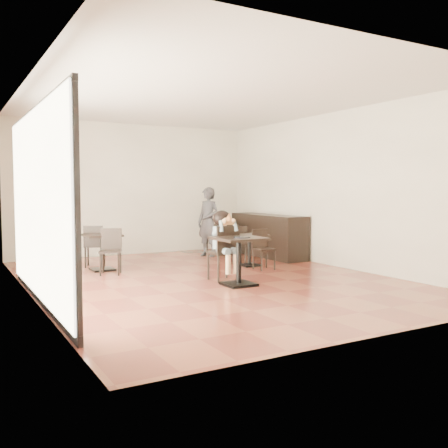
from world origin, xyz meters
TOP-DOWN VIEW (x-y plane):
  - floor at (0.00, 0.00)m, footprint 6.00×8.00m
  - ceiling at (0.00, 0.00)m, footprint 6.00×8.00m
  - wall_back at (0.00, 4.00)m, footprint 6.00×0.01m
  - wall_front at (0.00, -4.00)m, footprint 6.00×0.01m
  - wall_left at (-3.00, 0.00)m, footprint 0.01×8.00m
  - wall_right at (3.00, 0.00)m, footprint 0.01×8.00m
  - storefront_window at (-2.97, -0.50)m, footprint 0.04×4.50m
  - child_table at (0.16, -0.77)m, footprint 0.77×0.77m
  - child_chair at (0.16, -0.22)m, footprint 0.44×0.44m
  - child at (0.16, -0.22)m, footprint 0.44×0.61m
  - plate at (0.16, -0.87)m, footprint 0.27×0.27m
  - pizza_slice at (0.16, -0.41)m, footprint 0.28×0.22m
  - adult_patron at (1.41, 2.70)m, footprint 0.58×0.70m
  - cafe_table_mid at (1.46, 0.95)m, footprint 0.65×0.65m
  - cafe_table_left at (-1.39, 1.89)m, footprint 0.90×0.90m
  - cafe_table_back at (1.96, 3.00)m, footprint 0.88×0.88m
  - chair_mid_a at (1.46, 1.50)m, footprint 0.37×0.37m
  - chair_mid_b at (1.46, 0.40)m, footprint 0.37×0.37m
  - chair_left_a at (-1.39, 2.44)m, footprint 0.51×0.51m
  - chair_left_b at (-1.39, 1.34)m, footprint 0.51×0.51m
  - chair_back_a at (2.06, 3.50)m, footprint 0.50×0.50m
  - chair_back_b at (2.06, 2.45)m, footprint 0.50×0.50m
  - service_counter at (2.65, 2.00)m, footprint 0.60×2.40m

SIDE VIEW (x-z plane):
  - floor at x=0.00m, z-range -0.01..0.01m
  - cafe_table_mid at x=1.46m, z-range 0.00..0.67m
  - cafe_table_left at x=-1.39m, z-range 0.00..0.72m
  - cafe_table_back at x=1.96m, z-range 0.00..0.72m
  - chair_mid_a at x=1.46m, z-range 0.00..0.80m
  - chair_mid_b at x=1.46m, z-range 0.00..0.80m
  - child_table at x=0.16m, z-range 0.00..0.81m
  - chair_left_a at x=-1.39m, z-range 0.00..0.86m
  - chair_left_b at x=-1.39m, z-range 0.00..0.86m
  - chair_back_a at x=2.06m, z-range 0.00..0.87m
  - chair_back_b at x=2.06m, z-range 0.00..0.87m
  - child_chair at x=0.16m, z-range 0.00..0.97m
  - service_counter at x=2.65m, z-range 0.00..1.00m
  - child at x=0.16m, z-range 0.00..1.23m
  - plate at x=0.16m, z-range 0.81..0.83m
  - adult_patron at x=1.41m, z-range 0.00..1.66m
  - pizza_slice at x=0.16m, z-range 1.03..1.10m
  - storefront_window at x=-2.97m, z-range 0.10..2.70m
  - wall_back at x=0.00m, z-range 0.00..3.20m
  - wall_front at x=0.00m, z-range 0.00..3.20m
  - wall_left at x=-3.00m, z-range 0.00..3.20m
  - wall_right at x=3.00m, z-range 0.00..3.20m
  - ceiling at x=0.00m, z-range 3.20..3.21m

